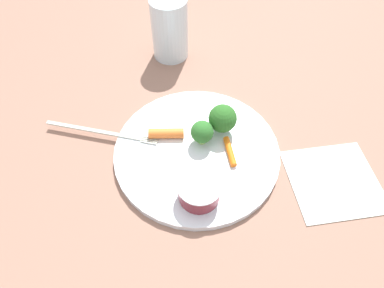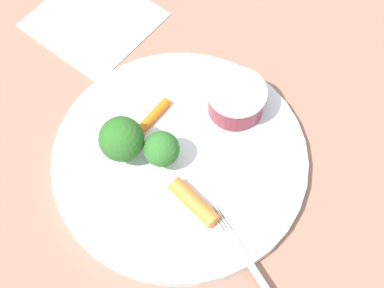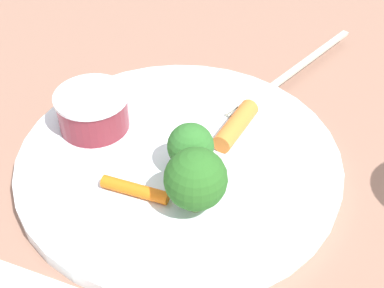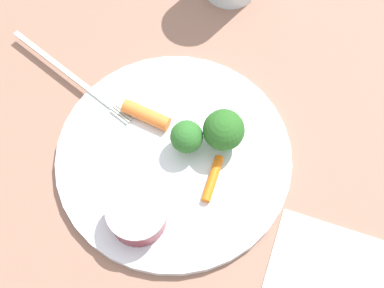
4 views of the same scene
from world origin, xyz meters
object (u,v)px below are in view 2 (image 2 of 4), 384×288
Objects in this scene: carrot_stick_0 at (194,202)px; carrot_stick_1 at (151,118)px; napkin at (94,19)px; broccoli_floret_0 at (162,149)px; broccoli_floret_1 at (121,139)px; plate at (180,159)px; sauce_cup at (236,100)px.

carrot_stick_0 is 0.11m from carrot_stick_1.
carrot_stick_0 is at bearing -116.41° from napkin.
broccoli_floret_0 reaches higher than carrot_stick_1.
broccoli_floret_1 is 1.00× the size of carrot_stick_1.
broccoli_floret_0 is at bearing -64.47° from broccoli_floret_1.
broccoli_floret_0 is 0.06m from carrot_stick_0.
broccoli_floret_1 reaches higher than carrot_stick_0.
plate is at bearing -113.44° from napkin.
sauce_cup is 0.47× the size of napkin.
carrot_stick_1 is at bearing 3.37° from broccoli_floret_1.
carrot_stick_0 is (-0.12, -0.03, -0.01)m from sauce_cup.
broccoli_floret_1 is 0.06m from carrot_stick_1.
plate is 0.09m from sauce_cup.
plate is at bearing -37.41° from broccoli_floret_0.
broccoli_floret_1 is (-0.03, 0.05, 0.04)m from plate.
broccoli_floret_1 reaches higher than napkin.
sauce_cup reaches higher than carrot_stick_1.
carrot_stick_0 reaches higher than plate.
plate is 4.95× the size of broccoli_floret_1.
plate is 4.95× the size of carrot_stick_1.
broccoli_floret_1 reaches higher than sauce_cup.
broccoli_floret_0 is (-0.10, 0.02, 0.01)m from sauce_cup.
sauce_cup reaches higher than plate.
napkin is at bearing 64.65° from carrot_stick_1.
broccoli_floret_0 is 0.22m from napkin.
plate is 0.22m from napkin.
plate is 0.06m from carrot_stick_0.
plate is at bearing -56.21° from broccoli_floret_1.
sauce_cup is at bearing -13.00° from broccoli_floret_0.
plate is 0.04m from broccoli_floret_0.
sauce_cup is 0.13m from broccoli_floret_1.
plate is 4.22× the size of sauce_cup.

